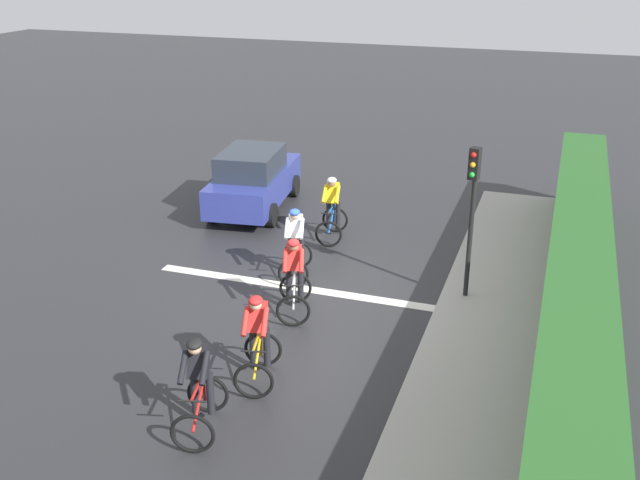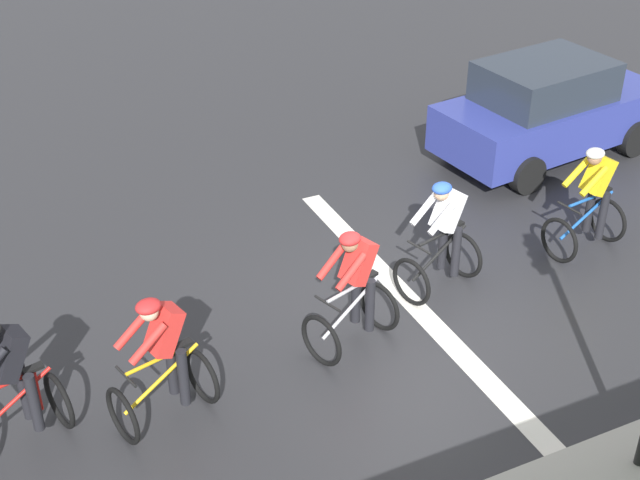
{
  "view_description": "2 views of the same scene",
  "coord_description": "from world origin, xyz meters",
  "px_view_note": "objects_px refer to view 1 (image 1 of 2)",
  "views": [
    {
      "loc": [
        -4.93,
        13.32,
        7.03
      ],
      "look_at": [
        -0.26,
        -0.29,
        1.1
      ],
      "focal_mm": 40.79,
      "sensor_mm": 36.0,
      "label": 1
    },
    {
      "loc": [
        -7.99,
        5.24,
        7.03
      ],
      "look_at": [
        0.64,
        1.13,
        1.1
      ],
      "focal_mm": 50.04,
      "sensor_mm": 36.0,
      "label": 2
    }
  ],
  "objects_px": {
    "cyclist_lead": "(199,386)",
    "cyclist_fourth": "(296,244)",
    "cyclist_trailing": "(332,209)",
    "car_navy": "(253,180)",
    "traffic_light_near_crossing": "(472,202)",
    "cyclist_mid": "(294,278)",
    "cyclist_second": "(258,340)"
  },
  "relations": [
    {
      "from": "cyclist_lead",
      "to": "cyclist_trailing",
      "type": "height_order",
      "value": "same"
    },
    {
      "from": "cyclist_second",
      "to": "car_navy",
      "type": "distance_m",
      "value": 8.72
    },
    {
      "from": "cyclist_fourth",
      "to": "car_navy",
      "type": "height_order",
      "value": "car_navy"
    },
    {
      "from": "car_navy",
      "to": "cyclist_mid",
      "type": "bearing_deg",
      "value": 121.09
    },
    {
      "from": "cyclist_second",
      "to": "traffic_light_near_crossing",
      "type": "bearing_deg",
      "value": -124.91
    },
    {
      "from": "cyclist_mid",
      "to": "cyclist_trailing",
      "type": "xyz_separation_m",
      "value": [
        0.52,
        -4.07,
        0.0
      ]
    },
    {
      "from": "cyclist_mid",
      "to": "traffic_light_near_crossing",
      "type": "distance_m",
      "value": 3.87
    },
    {
      "from": "cyclist_fourth",
      "to": "cyclist_trailing",
      "type": "relative_size",
      "value": 1.0
    },
    {
      "from": "cyclist_lead",
      "to": "traffic_light_near_crossing",
      "type": "distance_m",
      "value": 6.69
    },
    {
      "from": "cyclist_mid",
      "to": "car_navy",
      "type": "relative_size",
      "value": 0.39
    },
    {
      "from": "traffic_light_near_crossing",
      "to": "cyclist_fourth",
      "type": "bearing_deg",
      "value": 0.5
    },
    {
      "from": "cyclist_mid",
      "to": "cyclist_lead",
      "type": "bearing_deg",
      "value": 90.06
    },
    {
      "from": "cyclist_second",
      "to": "cyclist_fourth",
      "type": "relative_size",
      "value": 1.0
    },
    {
      "from": "cyclist_second",
      "to": "cyclist_mid",
      "type": "bearing_deg",
      "value": -83.27
    },
    {
      "from": "cyclist_trailing",
      "to": "car_navy",
      "type": "height_order",
      "value": "car_navy"
    },
    {
      "from": "car_navy",
      "to": "traffic_light_near_crossing",
      "type": "distance_m",
      "value": 7.63
    },
    {
      "from": "cyclist_mid",
      "to": "cyclist_trailing",
      "type": "bearing_deg",
      "value": -82.65
    },
    {
      "from": "cyclist_lead",
      "to": "cyclist_second",
      "type": "distance_m",
      "value": 1.59
    },
    {
      "from": "traffic_light_near_crossing",
      "to": "cyclist_lead",
      "type": "bearing_deg",
      "value": 60.85
    },
    {
      "from": "cyclist_trailing",
      "to": "traffic_light_near_crossing",
      "type": "xyz_separation_m",
      "value": [
        -3.71,
        2.41,
        1.43
      ]
    },
    {
      "from": "cyclist_mid",
      "to": "cyclist_second",
      "type": "bearing_deg",
      "value": 96.73
    },
    {
      "from": "car_navy",
      "to": "traffic_light_near_crossing",
      "type": "bearing_deg",
      "value": 149.6
    },
    {
      "from": "cyclist_lead",
      "to": "car_navy",
      "type": "xyz_separation_m",
      "value": [
        3.3,
        -9.51,
        0.08
      ]
    },
    {
      "from": "cyclist_mid",
      "to": "car_navy",
      "type": "xyz_separation_m",
      "value": [
        3.29,
        -5.46,
        0.08
      ]
    },
    {
      "from": "cyclist_mid",
      "to": "cyclist_trailing",
      "type": "height_order",
      "value": "same"
    },
    {
      "from": "cyclist_second",
      "to": "traffic_light_near_crossing",
      "type": "relative_size",
      "value": 0.5
    },
    {
      "from": "cyclist_second",
      "to": "car_navy",
      "type": "height_order",
      "value": "car_navy"
    },
    {
      "from": "cyclist_second",
      "to": "cyclist_trailing",
      "type": "height_order",
      "value": "same"
    },
    {
      "from": "cyclist_second",
      "to": "cyclist_trailing",
      "type": "bearing_deg",
      "value": -82.89
    },
    {
      "from": "cyclist_lead",
      "to": "cyclist_trailing",
      "type": "xyz_separation_m",
      "value": [
        0.53,
        -8.12,
        0.0
      ]
    },
    {
      "from": "cyclist_lead",
      "to": "cyclist_fourth",
      "type": "xyz_separation_m",
      "value": [
        0.59,
        -5.68,
        0.0
      ]
    },
    {
      "from": "cyclist_lead",
      "to": "cyclist_second",
      "type": "bearing_deg",
      "value": -100.51
    }
  ]
}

